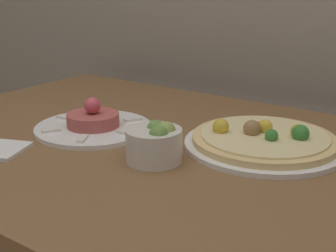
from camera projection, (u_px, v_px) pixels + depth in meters
The scene contains 4 objects.
dining_table at pixel (192, 195), 0.93m from camera, with size 1.38×0.81×0.74m.
pizza_plate at pixel (264, 140), 0.92m from camera, with size 0.31×0.31×0.05m.
tartare_plate at pixel (93, 124), 1.02m from camera, with size 0.25×0.25×0.07m.
small_bowl at pixel (155, 143), 0.84m from camera, with size 0.10×0.10×0.08m.
Camera 1 is at (0.45, -0.31, 1.07)m, focal length 50.00 mm.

